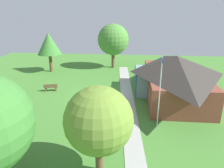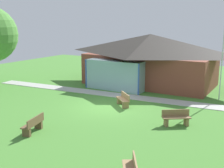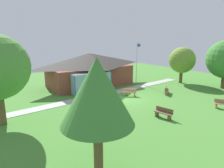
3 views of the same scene
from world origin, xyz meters
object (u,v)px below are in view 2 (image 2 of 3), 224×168
pavilion (148,59)px  bench_mid_right (176,118)px  bench_front_center (33,125)px  flagpole (223,56)px  bench_rear_near_path (123,100)px

pavilion → bench_mid_right: bearing=-58.3°
bench_front_center → flagpole: bearing=-45.6°
bench_front_center → bench_mid_right: same height
bench_front_center → pavilion: bearing=-15.7°
bench_rear_near_path → bench_front_center: (-1.69, -6.35, 0.00)m
bench_mid_right → pavilion: bearing=-93.5°
bench_rear_near_path → bench_front_center: bearing=117.8°
flagpole → bench_front_center: size_ratio=3.65×
flagpole → bench_front_center: flagpole is taller
bench_mid_right → bench_rear_near_path: bearing=-58.5°
pavilion → bench_rear_near_path: bearing=-79.7°
pavilion → bench_rear_near_path: pavilion is taller
bench_rear_near_path → bench_mid_right: size_ratio=0.95×
bench_front_center → bench_mid_right: size_ratio=1.06×
pavilion → bench_front_center: bearing=-91.8°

